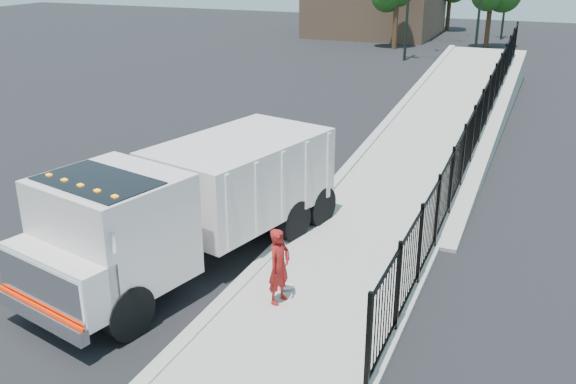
% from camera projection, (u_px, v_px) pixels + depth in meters
% --- Properties ---
extents(ground, '(120.00, 120.00, 0.00)m').
position_uv_depth(ground, '(231.00, 297.00, 13.66)').
color(ground, black).
rests_on(ground, ground).
extents(sidewalk, '(3.55, 12.00, 0.12)m').
position_uv_depth(sidewalk, '(276.00, 370.00, 11.23)').
color(sidewalk, '#9E998E').
rests_on(sidewalk, ground).
extents(curb, '(0.30, 12.00, 0.16)m').
position_uv_depth(curb, '(181.00, 344.00, 11.91)').
color(curb, '#ADAAA3').
rests_on(curb, ground).
extents(ramp, '(3.95, 24.06, 3.19)m').
position_uv_depth(ramp, '(454.00, 126.00, 26.69)').
color(ramp, '#9E998E').
rests_on(ramp, ground).
extents(iron_fence, '(0.10, 28.00, 1.80)m').
position_uv_depth(iron_fence, '(479.00, 133.00, 22.41)').
color(iron_fence, black).
rests_on(iron_fence, ground).
extents(truck, '(4.50, 8.67, 2.84)m').
position_uv_depth(truck, '(188.00, 202.00, 14.51)').
color(truck, black).
rests_on(truck, ground).
extents(worker, '(0.51, 0.66, 1.62)m').
position_uv_depth(worker, '(279.00, 266.00, 13.01)').
color(worker, maroon).
rests_on(worker, sidewalk).
extents(debris, '(0.36, 0.36, 0.09)m').
position_uv_depth(debris, '(286.00, 286.00, 13.80)').
color(debris, silver).
rests_on(debris, sidewalk).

